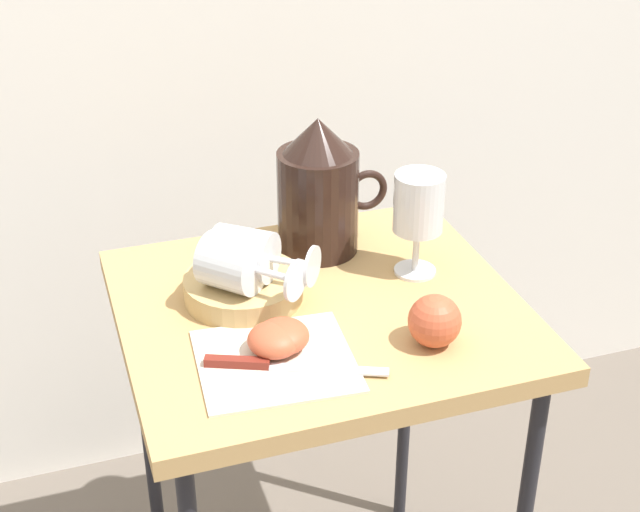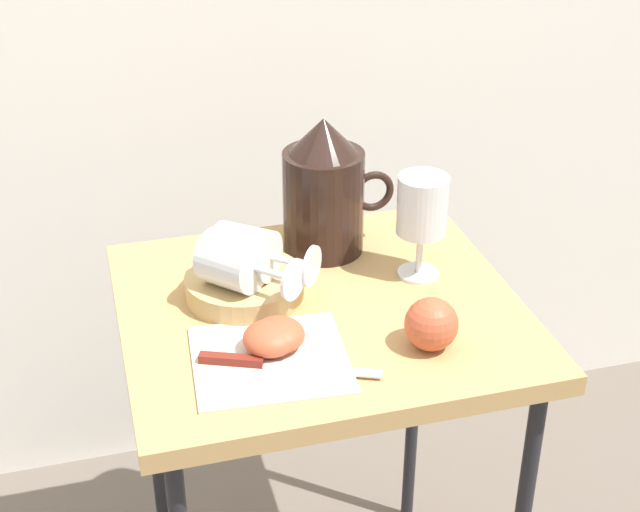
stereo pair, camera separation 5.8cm
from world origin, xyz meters
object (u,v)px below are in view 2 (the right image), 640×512
Objects in this scene: basket_tray at (245,285)px; wine_glass_tipped_far at (235,262)px; wine_glass_upright at (422,211)px; wine_glass_tipped_near at (248,252)px; apple_whole at (431,324)px; knife at (262,363)px; apple_half_left at (278,335)px; pitcher at (324,198)px; apple_half_right at (270,338)px; table at (320,342)px.

wine_glass_tipped_far is (-0.02, -0.03, 0.06)m from basket_tray.
wine_glass_upright is at bearing 3.20° from wine_glass_tipped_far.
wine_glass_upright is at bearing -1.80° from wine_glass_tipped_near.
wine_glass_upright is at bearing 74.06° from apple_whole.
apple_whole is 0.23m from knife.
apple_half_left is at bearing -74.79° from wine_glass_tipped_far.
pitcher reaches higher than apple_half_right.
wine_glass_tipped_far is (-0.02, -0.02, 0.00)m from wine_glass_tipped_near.
apple_half_right is (-0.26, -0.14, -0.09)m from wine_glass_upright.
basket_tray is 1.15× the size of wine_glass_tipped_far.
knife is (0.00, -0.16, -0.07)m from wine_glass_tipped_far.
apple_whole is at bearing -2.96° from knife.
apple_half_right is 0.32× the size of knife.
wine_glass_tipped_near reaches higher than knife.
wine_glass_tipped_far is at bearing -133.61° from wine_glass_tipped_near.
apple_half_left is at bearing -86.11° from wine_glass_tipped_near.
table is 0.19m from knife.
table is 0.16m from apple_half_left.
table is 4.02× the size of basket_tray.
wine_glass_upright reaches higher than basket_tray.
pitcher reaches higher than apple_whole.
basket_tray is 2.39× the size of apple_half_right.
apple_half_left reaches higher than table.
apple_half_right is at bearing -80.55° from wine_glass_tipped_far.
wine_glass_upright is 0.26m from wine_glass_tipped_near.
pitcher is at bearing 102.03° from apple_whole.
wine_glass_tipped_near is (0.01, -0.00, 0.06)m from basket_tray.
pitcher is 0.98× the size of knife.
wine_glass_tipped_far is (-0.28, -0.02, -0.03)m from wine_glass_upright.
apple_half_right is at bearing -88.43° from basket_tray.
pitcher is at bearing 72.51° from table.
wine_glass_upright reaches higher than table.
table is 0.21m from apple_whole.
apple_half_right is 1.00× the size of apple_whole.
wine_glass_tipped_far is 0.13m from apple_half_left.
wine_glass_tipped_near is at bearing 178.20° from wine_glass_upright.
table is 0.23m from pitcher.
apple_whole is (0.23, -0.17, -0.04)m from wine_glass_tipped_far.
apple_half_left is (0.02, -0.15, 0.01)m from basket_tray.
wine_glass_tipped_near is at bearing -142.71° from pitcher.
knife is at bearing -96.24° from wine_glass_tipped_near.
apple_half_right is at bearing 59.95° from knife.
wine_glass_upright is at bearing -45.32° from pitcher.
knife is (-0.11, -0.13, 0.08)m from table.
basket_tray is at bearing 177.79° from wine_glass_upright.
wine_glass_tipped_far is at bearing -176.80° from wine_glass_upright.
wine_glass_upright is (0.27, -0.01, 0.09)m from basket_tray.
wine_glass_tipped_near is at bearing 93.89° from apple_half_left.
wine_glass_upright is at bearing -2.21° from basket_tray.
wine_glass_upright is at bearing 28.24° from apple_half_right.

